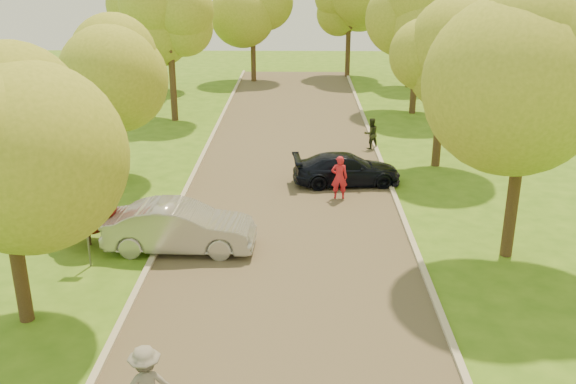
# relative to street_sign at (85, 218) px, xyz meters

# --- Properties ---
(ground) EXTENTS (100.00, 100.00, 0.00)m
(ground) POSITION_rel_street_sign_xyz_m (5.80, -4.00, -1.56)
(ground) COLOR #3D6E1A
(ground) RESTS_ON ground
(road) EXTENTS (8.00, 60.00, 0.01)m
(road) POSITION_rel_street_sign_xyz_m (5.80, 4.00, -1.56)
(road) COLOR #4C4438
(road) RESTS_ON ground
(curb_left) EXTENTS (0.18, 60.00, 0.12)m
(curb_left) POSITION_rel_street_sign_xyz_m (1.75, 4.00, -1.50)
(curb_left) COLOR #B2AD9E
(curb_left) RESTS_ON ground
(curb_right) EXTENTS (0.18, 60.00, 0.12)m
(curb_right) POSITION_rel_street_sign_xyz_m (9.85, 4.00, -1.50)
(curb_right) COLOR #B2AD9E
(curb_right) RESTS_ON ground
(street_sign) EXTENTS (0.55, 0.06, 2.17)m
(street_sign) POSITION_rel_street_sign_xyz_m (0.00, 0.00, 0.00)
(street_sign) COLOR #59595E
(street_sign) RESTS_ON ground
(red_shrub) EXTENTS (1.70, 1.70, 1.95)m
(red_shrub) POSITION_rel_street_sign_xyz_m (-0.50, 1.50, -0.47)
(red_shrub) COLOR #382619
(red_shrub) RESTS_ON ground
(tree_l_mida) EXTENTS (4.71, 4.60, 7.39)m
(tree_l_mida) POSITION_rel_street_sign_xyz_m (-0.50, -3.00, 3.61)
(tree_l_mida) COLOR #382619
(tree_l_mida) RESTS_ON ground
(tree_l_midb) EXTENTS (4.30, 4.20, 6.62)m
(tree_l_midb) POSITION_rel_street_sign_xyz_m (-1.01, 8.00, 3.02)
(tree_l_midb) COLOR #382619
(tree_l_midb) RESTS_ON ground
(tree_l_far) EXTENTS (4.92, 4.80, 7.79)m
(tree_l_far) POSITION_rel_street_sign_xyz_m (-0.59, 18.00, 3.90)
(tree_l_far) COLOR #382619
(tree_l_far) RESTS_ON ground
(tree_r_mida) EXTENTS (5.13, 5.00, 7.95)m
(tree_r_mida) POSITION_rel_street_sign_xyz_m (12.82, 1.00, 3.97)
(tree_r_mida) COLOR #382619
(tree_r_mida) RESTS_ON ground
(tree_r_midb) EXTENTS (4.51, 4.40, 7.01)m
(tree_r_midb) POSITION_rel_street_sign_xyz_m (12.40, 10.00, 3.32)
(tree_r_midb) COLOR #382619
(tree_r_midb) RESTS_ON ground
(tree_r_far) EXTENTS (5.33, 5.20, 8.34)m
(tree_r_far) POSITION_rel_street_sign_xyz_m (13.03, 20.00, 4.27)
(tree_r_far) COLOR #382619
(tree_r_far) RESTS_ON ground
(tree_bg_a) EXTENTS (5.12, 5.00, 7.72)m
(tree_bg_a) POSITION_rel_street_sign_xyz_m (-2.98, 26.00, 3.75)
(tree_bg_a) COLOR #382619
(tree_bg_a) RESTS_ON ground
(tree_bg_b) EXTENTS (5.12, 5.00, 7.95)m
(tree_bg_b) POSITION_rel_street_sign_xyz_m (14.02, 28.00, 3.97)
(tree_bg_b) COLOR #382619
(tree_bg_b) RESTS_ON ground
(tree_bg_c) EXTENTS (4.92, 4.80, 7.33)m
(tree_bg_c) POSITION_rel_street_sign_xyz_m (3.01, 30.00, 3.46)
(tree_bg_c) COLOR #382619
(tree_bg_c) RESTS_ON ground
(tree_bg_d) EXTENTS (5.12, 5.00, 7.72)m
(tree_bg_d) POSITION_rel_street_sign_xyz_m (10.02, 32.00, 3.75)
(tree_bg_d) COLOR #382619
(tree_bg_d) RESTS_ON ground
(silver_sedan) EXTENTS (4.69, 1.74, 1.53)m
(silver_sedan) POSITION_rel_street_sign_xyz_m (2.50, 1.19, -0.80)
(silver_sedan) COLOR #A3A3A7
(silver_sedan) RESTS_ON ground
(dark_sedan) EXTENTS (4.48, 2.20, 1.25)m
(dark_sedan) POSITION_rel_street_sign_xyz_m (8.10, 7.49, -0.94)
(dark_sedan) COLOR black
(dark_sedan) RESTS_ON ground
(person_striped) EXTENTS (0.62, 0.41, 1.69)m
(person_striped) POSITION_rel_street_sign_xyz_m (7.71, 5.81, -0.72)
(person_striped) COLOR red
(person_striped) RESTS_ON ground
(person_olive) EXTENTS (0.88, 0.80, 1.49)m
(person_olive) POSITION_rel_street_sign_xyz_m (9.60, 12.57, -0.82)
(person_olive) COLOR #262D1B
(person_olive) RESTS_ON ground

